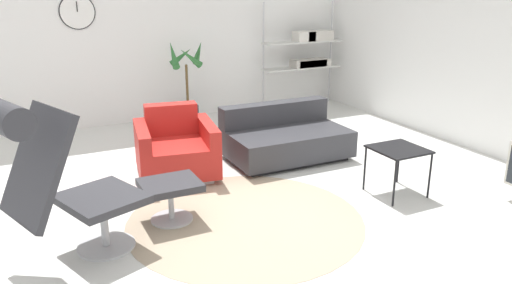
{
  "coord_description": "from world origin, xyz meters",
  "views": [
    {
      "loc": [
        -1.74,
        -3.87,
        1.96
      ],
      "look_at": [
        0.2,
        0.04,
        0.55
      ],
      "focal_mm": 35.0,
      "sensor_mm": 36.0,
      "label": 1
    }
  ],
  "objects": [
    {
      "name": "ottoman",
      "position": [
        -0.66,
        -0.08,
        0.27
      ],
      "size": [
        0.49,
        0.42,
        0.36
      ],
      "color": "#BCBCC1",
      "rests_on": "ground_plane"
    },
    {
      "name": "shelf_unit",
      "position": [
        2.57,
        2.92,
        0.89
      ],
      "size": [
        1.31,
        0.28,
        1.66
      ],
      "color": "#BCBCC1",
      "rests_on": "ground_plane"
    },
    {
      "name": "wall_right",
      "position": [
        3.24,
        0.0,
        1.4
      ],
      "size": [
        0.06,
        12.0,
        2.8
      ],
      "color": "white",
      "rests_on": "ground_plane"
    },
    {
      "name": "couch_low",
      "position": [
        1.0,
        0.89,
        0.22
      ],
      "size": [
        1.37,
        0.84,
        0.6
      ],
      "rotation": [
        0.0,
        0.0,
        3.13
      ],
      "color": "black",
      "rests_on": "ground_plane"
    },
    {
      "name": "round_rug",
      "position": [
        -0.1,
        -0.36,
        0.0
      ],
      "size": [
        2.04,
        2.04,
        0.01
      ],
      "color": "tan",
      "rests_on": "ground_plane"
    },
    {
      "name": "potted_plant",
      "position": [
        0.47,
        2.77,
        0.48
      ],
      "size": [
        0.5,
        0.46,
        1.21
      ],
      "color": "#333338",
      "rests_on": "ground_plane"
    },
    {
      "name": "armchair_red",
      "position": [
        -0.29,
        0.92,
        0.27
      ],
      "size": [
        0.91,
        0.92,
        0.71
      ],
      "rotation": [
        0.0,
        0.0,
        2.98
      ],
      "color": "silver",
      "rests_on": "ground_plane"
    },
    {
      "name": "side_table",
      "position": [
        1.45,
        -0.49,
        0.42
      ],
      "size": [
        0.47,
        0.47,
        0.46
      ],
      "color": "black",
      "rests_on": "ground_plane"
    },
    {
      "name": "ground_plane",
      "position": [
        0.0,
        0.0,
        0.0
      ],
      "size": [
        12.0,
        12.0,
        0.0
      ],
      "primitive_type": "plane",
      "color": "silver"
    },
    {
      "name": "lounge_chair",
      "position": [
        -1.57,
        -0.41,
        0.75
      ],
      "size": [
        1.1,
        0.85,
        1.26
      ],
      "rotation": [
        0.0,
        0.0,
        -1.22
      ],
      "color": "#BCBCC1",
      "rests_on": "ground_plane"
    },
    {
      "name": "wall_back",
      "position": [
        -0.0,
        3.23,
        1.4
      ],
      "size": [
        12.0,
        0.09,
        2.8
      ],
      "color": "white",
      "rests_on": "ground_plane"
    }
  ]
}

